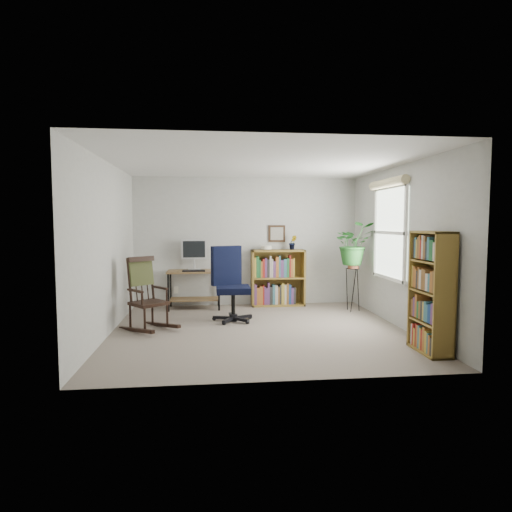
{
  "coord_description": "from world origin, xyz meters",
  "views": [
    {
      "loc": [
        -0.7,
        -6.04,
        1.56
      ],
      "look_at": [
        0.0,
        0.4,
        1.05
      ],
      "focal_mm": 30.0,
      "sensor_mm": 36.0,
      "label": 1
    }
  ],
  "objects": [
    {
      "name": "tall_bookshelf",
      "position": [
        1.92,
        -1.26,
        0.73
      ],
      "size": [
        0.27,
        0.64,
        1.46
      ],
      "primitive_type": null,
      "color": "olive",
      "rests_on": "floor"
    },
    {
      "name": "wall_front",
      "position": [
        0.0,
        -2.0,
        1.2
      ],
      "size": [
        4.2,
        0.0,
        2.4
      ],
      "primitive_type": "cube",
      "color": "#BABBB6",
      "rests_on": "ground"
    },
    {
      "name": "wall_right",
      "position": [
        2.1,
        0.0,
        1.2
      ],
      "size": [
        0.0,
        4.0,
        2.4
      ],
      "primitive_type": "cube",
      "color": "#BABBB6",
      "rests_on": "ground"
    },
    {
      "name": "office_chair",
      "position": [
        -0.34,
        0.64,
        0.6
      ],
      "size": [
        0.86,
        0.86,
        1.2
      ],
      "primitive_type": null,
      "rotation": [
        0.0,
        0.0,
        0.41
      ],
      "color": "black",
      "rests_on": "floor"
    },
    {
      "name": "monitor",
      "position": [
        -0.98,
        1.84,
        0.97
      ],
      "size": [
        0.46,
        0.16,
        0.56
      ],
      "primitive_type": null,
      "color": "silver",
      "rests_on": "desk"
    },
    {
      "name": "rocking_chair",
      "position": [
        -1.58,
        0.21,
        0.54
      ],
      "size": [
        1.03,
        1.07,
        1.08
      ],
      "primitive_type": null,
      "rotation": [
        0.0,
        0.0,
        0.7
      ],
      "color": "black",
      "rests_on": "floor"
    },
    {
      "name": "spider_plant",
      "position": [
        1.8,
        1.18,
        1.55
      ],
      "size": [
        1.69,
        1.88,
        1.47
      ],
      "primitive_type": "imported",
      "color": "#246725",
      "rests_on": "plant_stand"
    },
    {
      "name": "wall_left",
      "position": [
        -2.1,
        0.0,
        1.2
      ],
      "size": [
        0.0,
        4.0,
        2.4
      ],
      "primitive_type": "cube",
      "color": "#BABBB6",
      "rests_on": "ground"
    },
    {
      "name": "desk",
      "position": [
        -0.98,
        1.7,
        0.35
      ],
      "size": [
        0.96,
        0.53,
        0.69
      ],
      "primitive_type": null,
      "color": "brown",
      "rests_on": "floor"
    },
    {
      "name": "framed_picture",
      "position": [
        0.57,
        1.97,
        1.35
      ],
      "size": [
        0.32,
        0.04,
        0.32
      ],
      "primitive_type": null,
      "color": "black",
      "rests_on": "wall_back"
    },
    {
      "name": "keyboard",
      "position": [
        -0.98,
        1.58,
        0.7
      ],
      "size": [
        0.4,
        0.15,
        0.02
      ],
      "primitive_type": "cube",
      "color": "black",
      "rests_on": "desk"
    },
    {
      "name": "low_bookshelf",
      "position": [
        0.57,
        1.82,
        0.53
      ],
      "size": [
        1.0,
        0.33,
        1.05
      ],
      "primitive_type": null,
      "color": "olive",
      "rests_on": "floor"
    },
    {
      "name": "potted_plant_small",
      "position": [
        0.85,
        1.83,
        1.11
      ],
      "size": [
        0.13,
        0.24,
        0.11
      ],
      "primitive_type": "imported",
      "color": "#246725",
      "rests_on": "low_bookshelf"
    },
    {
      "name": "window",
      "position": [
        2.06,
        0.3,
        1.4
      ],
      "size": [
        0.12,
        1.2,
        1.5
      ],
      "primitive_type": null,
      "color": "white",
      "rests_on": "wall_right"
    },
    {
      "name": "floor",
      "position": [
        0.0,
        0.0,
        0.0
      ],
      "size": [
        4.2,
        4.0,
        0.0
      ],
      "primitive_type": "cube",
      "color": "gray",
      "rests_on": "ground"
    },
    {
      "name": "plant_stand",
      "position": [
        1.8,
        1.18,
        0.44
      ],
      "size": [
        0.3,
        0.3,
        0.88
      ],
      "primitive_type": null,
      "rotation": [
        0.0,
        0.0,
        -0.25
      ],
      "color": "black",
      "rests_on": "floor"
    },
    {
      "name": "ceiling",
      "position": [
        0.0,
        0.0,
        2.4
      ],
      "size": [
        4.2,
        4.0,
        0.0
      ],
      "primitive_type": "cube",
      "color": "silver",
      "rests_on": "ground"
    },
    {
      "name": "wall_back",
      "position": [
        0.0,
        2.0,
        1.2
      ],
      "size": [
        4.2,
        0.0,
        2.4
      ],
      "primitive_type": "cube",
      "color": "#BABBB6",
      "rests_on": "ground"
    }
  ]
}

